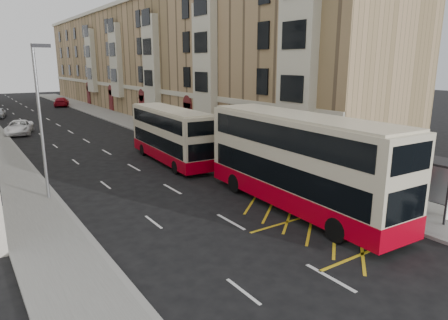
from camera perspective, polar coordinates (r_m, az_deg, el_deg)
ground at (r=16.01m, az=9.41°, el=-13.27°), size 200.00×200.00×0.00m
pavement_right at (r=44.64m, az=-9.83°, el=4.32°), size 4.00×120.00×0.15m
kerb_right at (r=43.88m, az=-12.21°, el=4.05°), size 0.25×120.00×0.15m
kerb_left at (r=41.06m, az=-27.91°, el=2.10°), size 0.25×120.00×0.15m
road_markings at (r=56.59m, az=-23.67°, el=5.26°), size 10.00×110.00×0.01m
terrace_right at (r=60.91m, az=-10.22°, el=13.80°), size 10.75×79.00×15.25m
bus_shelter at (r=21.41m, az=26.90°, el=-1.52°), size 1.65×4.25×2.70m
guard_railing at (r=23.65m, az=11.01°, el=-2.14°), size 0.06×6.56×1.01m
street_lamp_near at (r=22.67m, az=-24.71°, el=5.94°), size 0.93×0.18×8.00m
double_decker_front at (r=20.05m, az=10.59°, el=-0.31°), size 3.29×12.10×4.78m
double_decker_rear at (r=29.64m, az=-7.67°, el=3.54°), size 2.88×10.14×4.00m
pedestrian_mid at (r=21.39m, az=26.09°, el=-4.37°), size 1.04×0.88×1.88m
pedestrian_far at (r=23.01m, az=13.68°, el=-2.14°), size 1.17×0.74×1.86m
white_van at (r=46.61m, az=-27.23°, el=4.18°), size 3.57×5.53×1.42m
car_red at (r=73.83m, az=-22.22°, el=7.70°), size 3.54×5.63×1.52m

